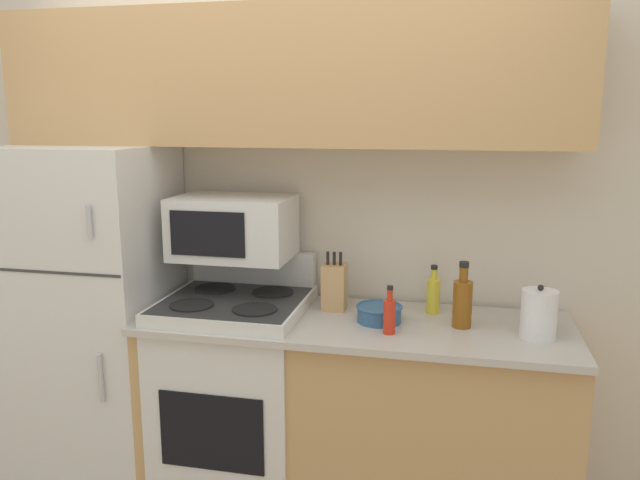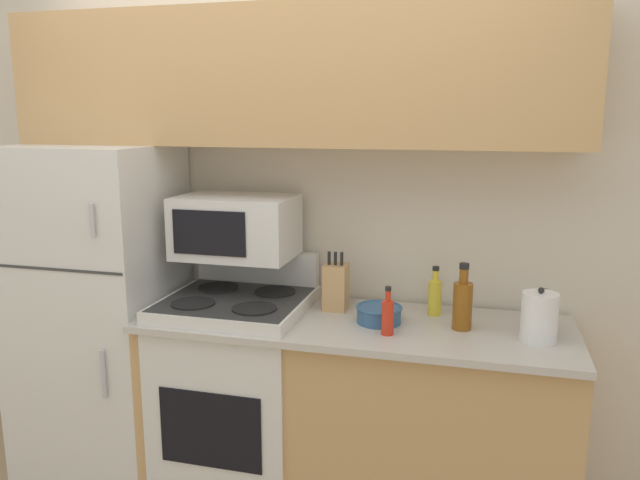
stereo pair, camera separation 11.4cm
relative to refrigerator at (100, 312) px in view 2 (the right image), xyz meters
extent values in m
cube|color=beige|center=(0.92, 0.35, 0.46)|extent=(8.00, 0.05, 2.55)
cube|color=tan|center=(1.28, -0.01, -0.38)|extent=(1.85, 0.61, 0.86)
cube|color=#BCB7AD|center=(1.28, -0.03, 0.06)|extent=(1.85, 0.65, 0.03)
cube|color=silver|center=(0.00, 0.00, 0.00)|extent=(0.71, 0.62, 1.62)
cube|color=#383838|center=(0.00, -0.31, 0.29)|extent=(0.69, 0.01, 0.01)
cylinder|color=#B7B7BC|center=(0.23, -0.33, 0.52)|extent=(0.02, 0.02, 0.14)
cylinder|color=#B7B7BC|center=(0.23, -0.33, -0.16)|extent=(0.02, 0.02, 0.22)
cube|color=tan|center=(0.92, 0.15, 1.11)|extent=(2.56, 0.34, 0.60)
cube|color=silver|center=(0.73, -0.02, -0.34)|extent=(0.64, 0.61, 0.94)
cube|color=black|center=(0.73, -0.33, -0.36)|extent=(0.46, 0.01, 0.34)
cube|color=#2D2D2D|center=(0.73, -0.02, 0.13)|extent=(0.61, 0.59, 0.01)
cube|color=silver|center=(0.73, 0.27, 0.21)|extent=(0.61, 0.06, 0.16)
cylinder|color=black|center=(0.58, -0.16, 0.14)|extent=(0.19, 0.19, 0.01)
cylinder|color=black|center=(0.87, -0.16, 0.14)|extent=(0.19, 0.19, 0.01)
cylinder|color=black|center=(0.58, 0.11, 0.14)|extent=(0.19, 0.19, 0.01)
cylinder|color=black|center=(0.87, 0.11, 0.14)|extent=(0.19, 0.19, 0.01)
cube|color=silver|center=(0.69, 0.10, 0.44)|extent=(0.54, 0.36, 0.28)
cube|color=black|center=(0.64, -0.08, 0.44)|extent=(0.34, 0.01, 0.20)
cube|color=tan|center=(1.16, 0.11, 0.18)|extent=(0.10, 0.11, 0.21)
cylinder|color=black|center=(1.13, 0.10, 0.32)|extent=(0.01, 0.01, 0.06)
cylinder|color=black|center=(1.16, 0.10, 0.32)|extent=(0.01, 0.01, 0.06)
cylinder|color=black|center=(1.19, 0.10, 0.32)|extent=(0.01, 0.01, 0.06)
cylinder|color=#335B84|center=(1.39, -0.02, 0.11)|extent=(0.19, 0.19, 0.07)
torus|color=#335B84|center=(1.39, -0.02, 0.14)|extent=(0.20, 0.20, 0.01)
cylinder|color=gold|center=(1.61, 0.15, 0.15)|extent=(0.06, 0.06, 0.15)
cylinder|color=gold|center=(1.61, 0.15, 0.25)|extent=(0.03, 0.03, 0.05)
cylinder|color=black|center=(1.61, 0.15, 0.29)|extent=(0.03, 0.03, 0.02)
cylinder|color=brown|center=(1.73, -0.01, 0.17)|extent=(0.08, 0.08, 0.20)
cylinder|color=brown|center=(1.73, -0.01, 0.30)|extent=(0.04, 0.04, 0.06)
cylinder|color=black|center=(1.73, -0.01, 0.35)|extent=(0.04, 0.04, 0.02)
cylinder|color=black|center=(2.05, 0.04, 0.14)|extent=(0.05, 0.05, 0.13)
cylinder|color=black|center=(2.05, 0.04, 0.22)|extent=(0.02, 0.02, 0.04)
cylinder|color=black|center=(2.05, 0.04, 0.25)|extent=(0.03, 0.03, 0.01)
cylinder|color=red|center=(1.44, -0.16, 0.15)|extent=(0.05, 0.05, 0.14)
cylinder|color=red|center=(1.44, -0.16, 0.24)|extent=(0.02, 0.02, 0.04)
cylinder|color=black|center=(1.44, -0.16, 0.27)|extent=(0.02, 0.03, 0.02)
cylinder|color=white|center=(2.03, -0.08, 0.17)|extent=(0.14, 0.14, 0.20)
sphere|color=black|center=(2.03, -0.08, 0.28)|extent=(0.02, 0.02, 0.02)
camera|label=1|loc=(1.69, -2.57, 0.95)|focal=35.00mm
camera|label=2|loc=(1.80, -2.54, 0.95)|focal=35.00mm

